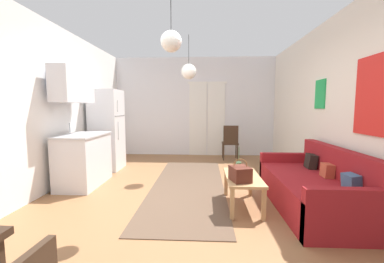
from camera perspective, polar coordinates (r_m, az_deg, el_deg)
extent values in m
cube|color=#8E603D|center=(3.63, -1.76, -17.38)|extent=(5.08, 7.67, 0.10)
cube|color=silver|center=(6.92, 0.63, 5.88)|extent=(4.68, 0.10, 2.77)
cube|color=white|center=(6.86, 1.45, 2.78)|extent=(0.49, 0.02, 2.03)
cube|color=white|center=(6.87, 5.75, 2.76)|extent=(0.49, 0.02, 2.03)
cube|color=white|center=(6.88, 3.66, 11.51)|extent=(1.09, 0.03, 0.06)
cube|color=silver|center=(3.89, 34.24, 4.93)|extent=(0.10, 7.27, 2.77)
cube|color=red|center=(3.42, 38.05, 6.85)|extent=(0.02, 0.82, 0.93)
cube|color=green|center=(4.62, 28.17, 7.83)|extent=(0.02, 0.33, 0.48)
cube|color=white|center=(4.20, -34.88, 4.89)|extent=(0.10, 7.27, 2.77)
cube|color=blue|center=(4.65, -30.08, 9.58)|extent=(0.02, 0.32, 0.40)
cube|color=brown|center=(4.31, -0.93, -12.77)|extent=(1.23, 3.47, 0.01)
cube|color=maroon|center=(3.74, 26.08, -12.92)|extent=(0.91, 1.92, 0.43)
cube|color=maroon|center=(3.85, 31.48, -9.58)|extent=(0.15, 1.92, 0.83)
cube|color=maroon|center=(2.96, 33.33, -16.67)|extent=(0.91, 0.11, 0.59)
cube|color=maroon|center=(4.53, 21.59, -8.45)|extent=(0.91, 0.11, 0.59)
cube|color=#3D5B7F|center=(3.33, 33.64, -10.07)|extent=(0.15, 0.20, 0.21)
cube|color=#B74C33|center=(3.79, 29.48, -8.07)|extent=(0.14, 0.19, 0.19)
cube|color=black|center=(4.20, 26.41, -6.35)|extent=(0.16, 0.23, 0.23)
cube|color=tan|center=(3.44, 11.98, -10.59)|extent=(0.46, 0.91, 0.04)
cube|color=tan|center=(3.10, 9.51, -16.65)|extent=(0.05, 0.05, 0.40)
cube|color=tan|center=(3.17, 16.69, -16.33)|extent=(0.05, 0.05, 0.40)
cube|color=tan|center=(3.88, 8.08, -11.97)|extent=(0.05, 0.05, 0.40)
cube|color=tan|center=(3.93, 13.75, -11.84)|extent=(0.05, 0.05, 0.40)
cylinder|color=#47704C|center=(3.56, 11.03, -8.38)|extent=(0.08, 0.08, 0.16)
cylinder|color=#477F42|center=(3.52, 11.09, -5.37)|extent=(0.01, 0.01, 0.22)
cube|color=#512319|center=(3.19, 11.36, -9.83)|extent=(0.28, 0.32, 0.19)
torus|color=brown|center=(3.16, 11.41, -7.85)|extent=(0.18, 0.01, 0.18)
cube|color=white|center=(5.63, -19.53, 0.37)|extent=(0.60, 0.65, 1.76)
cube|color=#4C4C51|center=(5.50, -16.72, 3.60)|extent=(0.01, 0.63, 0.01)
cylinder|color=#B7BABF|center=(5.32, -17.27, 5.79)|extent=(0.02, 0.02, 0.25)
cylinder|color=#B7BABF|center=(5.35, -17.10, 0.14)|extent=(0.02, 0.02, 0.39)
cube|color=silver|center=(4.67, -24.29, -6.32)|extent=(0.59, 1.02, 0.88)
cube|color=#B7BABF|center=(4.60, -24.52, -0.79)|extent=(0.62, 1.05, 0.03)
cube|color=#999BA0|center=(4.63, -24.39, -1.32)|extent=(0.36, 0.40, 0.10)
cylinder|color=#B7BABF|center=(4.72, -27.02, 0.66)|extent=(0.02, 0.02, 0.20)
cube|color=silver|center=(4.66, -26.48, 9.81)|extent=(0.32, 0.92, 0.59)
cylinder|color=#382619|center=(6.65, 10.41, -4.42)|extent=(0.03, 0.03, 0.42)
cylinder|color=#382619|center=(6.62, 7.31, -4.42)|extent=(0.03, 0.03, 0.42)
cylinder|color=#382619|center=(6.32, 10.77, -4.97)|extent=(0.03, 0.03, 0.42)
cylinder|color=#382619|center=(6.28, 7.50, -4.97)|extent=(0.03, 0.03, 0.42)
cube|color=#382619|center=(6.43, 9.03, -2.78)|extent=(0.43, 0.41, 0.04)
cube|color=#382619|center=(6.22, 9.22, -0.78)|extent=(0.38, 0.04, 0.47)
cylinder|color=black|center=(3.12, -5.05, 27.25)|extent=(0.01, 0.01, 0.51)
sphere|color=white|center=(3.01, -4.98, 20.55)|extent=(0.25, 0.25, 0.25)
cylinder|color=black|center=(4.92, -0.79, 18.95)|extent=(0.01, 0.01, 0.55)
sphere|color=white|center=(4.84, -0.78, 14.04)|extent=(0.30, 0.30, 0.30)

